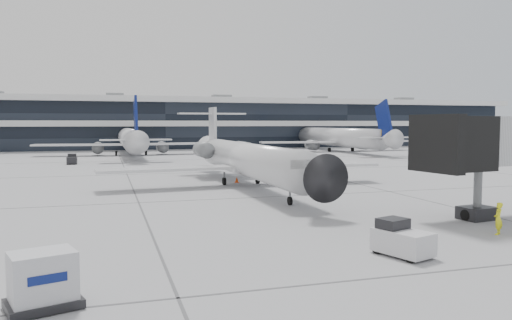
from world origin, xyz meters
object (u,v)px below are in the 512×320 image
object	(u,v)px
regional_jet	(245,158)
cargo_uld	(43,281)
baggage_tug	(401,240)
ramp_worker	(498,219)

from	to	relation	value
regional_jet	cargo_uld	bearing A→B (deg)	-118.04
baggage_tug	cargo_uld	size ratio (longest dim) A/B	1.10
ramp_worker	baggage_tug	xyz separation A→B (m)	(-6.91, -2.06, -0.13)
baggage_tug	cargo_uld	world-z (taller)	cargo_uld
regional_jet	cargo_uld	size ratio (longest dim) A/B	12.85
baggage_tug	cargo_uld	xyz separation A→B (m)	(-13.78, -2.19, 0.18)
regional_jet	baggage_tug	xyz separation A→B (m)	(0.11, -24.46, -1.83)
regional_jet	baggage_tug	bearing A→B (deg)	-90.63
baggage_tug	cargo_uld	distance (m)	13.96
regional_jet	ramp_worker	xyz separation A→B (m)	(7.02, -22.40, -1.69)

